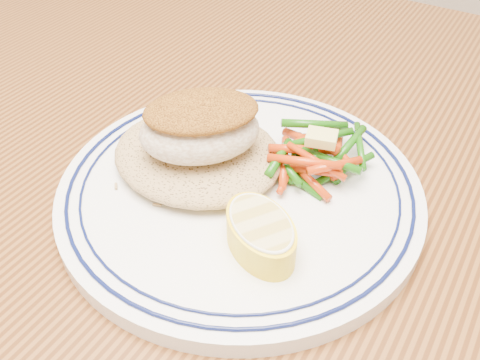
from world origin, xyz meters
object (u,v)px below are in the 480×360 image
dining_table (232,236)px  fish_fillet (200,126)px  plate (240,190)px  rice_pilaf (198,151)px  vegetable_pile (313,156)px  lemon_wedge (261,233)px

dining_table → fish_fillet: bearing=-96.2°
plate → rice_pilaf: bearing=174.8°
dining_table → plate: plate is taller
rice_pilaf → fish_fillet: (0.01, -0.01, 0.03)m
dining_table → plate: 0.12m
plate → fish_fillet: bearing=-177.4°
plate → vegetable_pile: bearing=50.1°
vegetable_pile → lemon_wedge: size_ratio=1.24×
fish_fillet → vegetable_pile: bearing=33.4°
dining_table → plate: (0.03, -0.04, 0.11)m
plate → vegetable_pile: 0.07m
rice_pilaf → lemon_wedge: rice_pilaf is taller
rice_pilaf → fish_fillet: size_ratio=1.24×
dining_table → vegetable_pile: size_ratio=13.81×
rice_pilaf → lemon_wedge: size_ratio=1.68×
plate → fish_fillet: 0.06m
fish_fillet → lemon_wedge: fish_fillet is taller
dining_table → lemon_wedge: size_ratio=17.09×
fish_fillet → lemon_wedge: size_ratio=1.35×
vegetable_pile → plate: bearing=-129.9°
fish_fillet → lemon_wedge: (0.08, -0.05, -0.03)m
lemon_wedge → plate: bearing=133.3°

